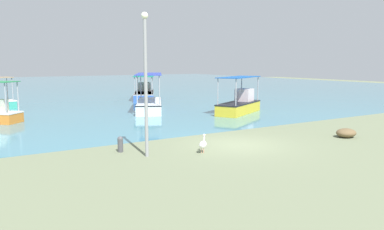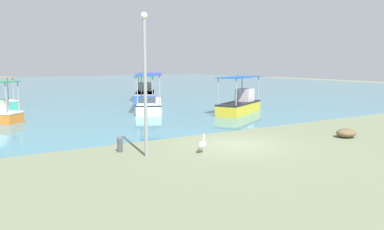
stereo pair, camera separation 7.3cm
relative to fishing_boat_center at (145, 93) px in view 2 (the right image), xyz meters
name	(u,v)px [view 2 (the right image)]	position (x,y,z in m)	size (l,w,h in m)	color
ground	(238,145)	(-5.09, -22.25, -0.63)	(120.00, 120.00, 0.00)	#6D7758
harbor_water	(48,87)	(-5.09, 25.75, -0.63)	(110.00, 90.00, 0.00)	teal
fishing_boat_center	(145,93)	(0.00, 0.00, 0.00)	(4.59, 6.79, 2.49)	blue
fishing_boat_near_left	(240,104)	(1.84, -13.55, 0.06)	(5.19, 3.91, 2.76)	gold
fishing_boat_outer	(150,104)	(-3.43, -8.71, -0.06)	(4.63, 6.87, 2.94)	silver
pelican	(202,144)	(-7.40, -22.73, -0.25)	(0.70, 0.59, 0.80)	#E0997A
lamp_post	(145,77)	(-9.69, -22.05, 2.62)	(0.28, 0.28, 5.79)	gray
mooring_bollard	(120,144)	(-10.36, -20.76, -0.26)	(0.25, 0.25, 0.69)	#47474C
net_pile	(346,133)	(0.75, -23.75, -0.40)	(1.09, 0.92, 0.46)	brown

